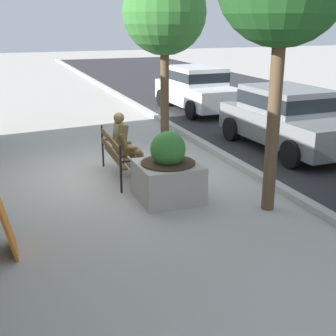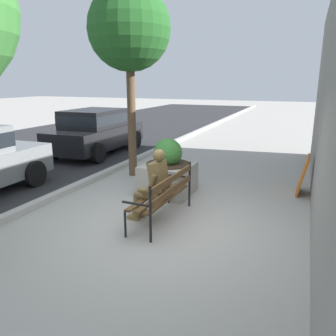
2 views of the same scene
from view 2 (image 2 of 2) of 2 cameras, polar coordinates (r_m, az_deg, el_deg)
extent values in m
plane|color=#ADA8A0|center=(6.04, 0.02, -10.00)|extent=(80.00, 80.00, 0.00)
cube|color=#B2AFA8|center=(7.54, -20.90, -5.40)|extent=(60.00, 0.20, 0.12)
cube|color=brown|center=(6.10, -0.01, -5.19)|extent=(1.70, 0.16, 0.04)
cube|color=brown|center=(6.17, -1.54, -4.96)|extent=(1.70, 0.16, 0.04)
cube|color=brown|center=(6.25, -3.04, -4.72)|extent=(1.70, 0.16, 0.04)
cube|color=brown|center=(6.01, 0.77, -3.79)|extent=(1.70, 0.08, 0.11)
cube|color=brown|center=(5.94, 0.78, -1.78)|extent=(1.70, 0.08, 0.11)
cylinder|color=black|center=(5.63, -7.33, -9.55)|extent=(0.04, 0.04, 0.45)
cylinder|color=black|center=(5.32, -3.04, -8.01)|extent=(0.04, 0.04, 0.95)
cube|color=black|center=(5.38, -5.63, -6.11)|extent=(0.05, 0.48, 0.03)
cylinder|color=black|center=(7.08, 0.10, -4.26)|extent=(0.04, 0.04, 0.45)
cylinder|color=black|center=(6.83, 3.70, -2.80)|extent=(0.04, 0.04, 0.95)
cube|color=black|center=(6.89, 1.62, -1.37)|extent=(0.05, 0.48, 0.03)
cube|color=brown|center=(6.07, -2.45, -4.19)|extent=(0.35, 0.33, 0.16)
cube|color=brown|center=(5.94, -1.62, -1.40)|extent=(0.37, 0.30, 0.55)
sphere|color=brown|center=(5.84, -1.55, 2.17)|extent=(0.22, 0.22, 0.22)
cylinder|color=brown|center=(5.77, -2.73, -2.41)|extent=(0.09, 0.18, 0.29)
cylinder|color=brown|center=(5.87, -3.98, -3.85)|extent=(0.09, 0.27, 0.10)
cylinder|color=brown|center=(6.15, -0.90, -1.31)|extent=(0.09, 0.18, 0.29)
cylinder|color=brown|center=(6.26, -2.02, -2.64)|extent=(0.09, 0.27, 0.10)
cylinder|color=brown|center=(6.07, -4.01, -4.62)|extent=(0.14, 0.37, 0.14)
cylinder|color=brown|center=(6.25, -5.44, -6.73)|extent=(0.11, 0.11, 0.50)
cube|color=brown|center=(6.36, -5.87, -8.45)|extent=(0.12, 0.24, 0.07)
cylinder|color=brown|center=(6.22, -3.23, -4.13)|extent=(0.14, 0.37, 0.14)
cylinder|color=brown|center=(6.39, -4.65, -6.20)|extent=(0.11, 0.11, 0.50)
cube|color=brown|center=(6.50, -5.08, -7.89)|extent=(0.12, 0.24, 0.07)
cube|color=brown|center=(6.61, -4.84, -7.08)|extent=(0.28, 0.19, 0.16)
cube|color=#A8A399|center=(7.66, 0.00, -1.86)|extent=(1.10, 1.10, 0.69)
cylinder|color=#38281C|center=(7.56, 0.00, 0.73)|extent=(0.99, 0.99, 0.03)
sphere|color=#387A33|center=(7.51, 0.00, 2.65)|extent=(0.64, 0.64, 0.64)
cylinder|color=brown|center=(8.98, -6.23, 8.23)|extent=(0.22, 0.22, 3.05)
sphere|color=#235B23|center=(9.02, -6.66, 22.62)|extent=(2.08, 2.08, 2.08)
cylinder|color=black|center=(8.80, -21.90, -0.90)|extent=(0.65, 0.24, 0.64)
cube|color=black|center=(12.21, -12.02, 5.35)|extent=(4.15, 1.83, 0.70)
cube|color=black|center=(12.00, -12.57, 8.30)|extent=(2.18, 1.63, 0.60)
cube|color=black|center=(12.00, -12.57, 8.30)|extent=(2.19, 1.65, 0.33)
cylinder|color=black|center=(13.81, -11.98, 5.19)|extent=(0.65, 0.24, 0.64)
cylinder|color=black|center=(12.99, -5.61, 4.85)|extent=(0.65, 0.24, 0.64)
cylinder|color=black|center=(11.70, -18.97, 3.03)|extent=(0.65, 0.24, 0.64)
cylinder|color=black|center=(10.70, -11.90, 2.49)|extent=(0.65, 0.24, 0.64)
cube|color=#C6661E|center=(8.18, 22.08, -1.10)|extent=(0.70, 0.23, 0.89)
camera|label=1|loc=(14.28, 23.46, 16.20)|focal=49.37mm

